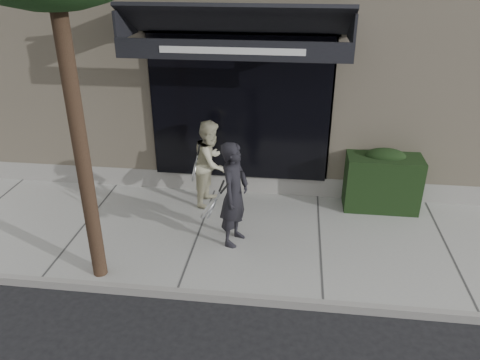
# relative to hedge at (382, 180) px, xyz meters

# --- Properties ---
(ground) EXTENTS (80.00, 80.00, 0.00)m
(ground) POSITION_rel_hedge_xyz_m (-1.10, -1.25, -0.66)
(ground) COLOR black
(ground) RESTS_ON ground
(sidewalk) EXTENTS (20.00, 3.00, 0.12)m
(sidewalk) POSITION_rel_hedge_xyz_m (-1.10, -1.25, -0.60)
(sidewalk) COLOR #989893
(sidewalk) RESTS_ON ground
(curb) EXTENTS (20.00, 0.10, 0.14)m
(curb) POSITION_rel_hedge_xyz_m (-1.10, -2.80, -0.59)
(curb) COLOR gray
(curb) RESTS_ON ground
(building_facade) EXTENTS (14.30, 8.04, 5.64)m
(building_facade) POSITION_rel_hedge_xyz_m (-1.11, 3.71, 2.08)
(building_facade) COLOR beige
(building_facade) RESTS_ON ground
(hedge) EXTENTS (1.30, 0.70, 1.14)m
(hedge) POSITION_rel_hedge_xyz_m (0.00, 0.00, 0.00)
(hedge) COLOR black
(hedge) RESTS_ON sidewalk
(pedestrian_front) EXTENTS (0.72, 0.93, 1.71)m
(pedestrian_front) POSITION_rel_hedge_xyz_m (-2.48, -1.48, 0.31)
(pedestrian_front) COLOR black
(pedestrian_front) RESTS_ON sidewalk
(pedestrian_back) EXTENTS (0.73, 0.86, 1.59)m
(pedestrian_back) POSITION_rel_hedge_xyz_m (-3.07, -0.20, 0.25)
(pedestrian_back) COLOR #BFBA99
(pedestrian_back) RESTS_ON sidewalk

